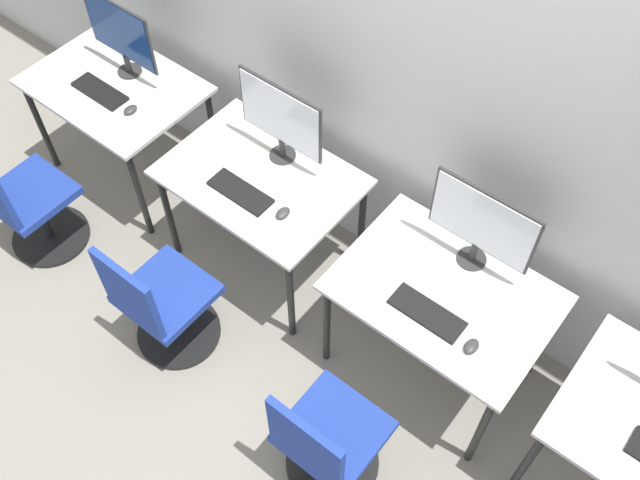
{
  "coord_description": "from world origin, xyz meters",
  "views": [
    {
      "loc": [
        1.26,
        -1.43,
        3.64
      ],
      "look_at": [
        0.0,
        0.15,
        0.9
      ],
      "focal_mm": 40.0,
      "sensor_mm": 36.0,
      "label": 1
    }
  ],
  "objects_px": {
    "keyboard_far_left": "(100,91)",
    "monitor_right": "(482,224)",
    "mouse_left": "(283,213)",
    "office_chair_right": "(326,445)",
    "keyboard_left": "(240,192)",
    "mouse_right": "(471,346)",
    "office_chair_far_left": "(26,206)",
    "monitor_far_left": "(120,34)",
    "keyboard_right": "(427,313)",
    "mouse_far_left": "(130,110)",
    "office_chair_left": "(162,307)",
    "monitor_left": "(281,118)"
  },
  "relations": [
    {
      "from": "monitor_left",
      "to": "keyboard_far_left",
      "type": "bearing_deg",
      "value": -166.28
    },
    {
      "from": "monitor_far_left",
      "to": "office_chair_right",
      "type": "distance_m",
      "value": 2.59
    },
    {
      "from": "monitor_left",
      "to": "monitor_right",
      "type": "relative_size",
      "value": 1.0
    },
    {
      "from": "mouse_left",
      "to": "keyboard_right",
      "type": "height_order",
      "value": "mouse_left"
    },
    {
      "from": "monitor_right",
      "to": "monitor_far_left",
      "type": "bearing_deg",
      "value": -177.63
    },
    {
      "from": "keyboard_right",
      "to": "mouse_right",
      "type": "bearing_deg",
      "value": -5.63
    },
    {
      "from": "office_chair_left",
      "to": "mouse_right",
      "type": "xyz_separation_m",
      "value": [
        1.48,
        0.6,
        0.4
      ]
    },
    {
      "from": "monitor_far_left",
      "to": "keyboard_right",
      "type": "xyz_separation_m",
      "value": [
        2.36,
        -0.3,
        -0.27
      ]
    },
    {
      "from": "mouse_right",
      "to": "monitor_left",
      "type": "bearing_deg",
      "value": 165.34
    },
    {
      "from": "keyboard_far_left",
      "to": "office_chair_far_left",
      "type": "distance_m",
      "value": 0.81
    },
    {
      "from": "mouse_far_left",
      "to": "office_chair_left",
      "type": "relative_size",
      "value": 0.1
    },
    {
      "from": "mouse_right",
      "to": "mouse_far_left",
      "type": "bearing_deg",
      "value": 177.81
    },
    {
      "from": "mouse_far_left",
      "to": "keyboard_left",
      "type": "height_order",
      "value": "mouse_far_left"
    },
    {
      "from": "monitor_left",
      "to": "mouse_left",
      "type": "xyz_separation_m",
      "value": [
        0.27,
        -0.32,
        -0.27
      ]
    },
    {
      "from": "monitor_far_left",
      "to": "keyboard_right",
      "type": "distance_m",
      "value": 2.4
    },
    {
      "from": "office_chair_far_left",
      "to": "office_chair_left",
      "type": "xyz_separation_m",
      "value": [
        1.13,
        0.02,
        0.0
      ]
    },
    {
      "from": "mouse_far_left",
      "to": "mouse_left",
      "type": "bearing_deg",
      "value": -1.62
    },
    {
      "from": "keyboard_far_left",
      "to": "mouse_far_left",
      "type": "relative_size",
      "value": 4.07
    },
    {
      "from": "mouse_far_left",
      "to": "monitor_far_left",
      "type": "bearing_deg",
      "value": 138.18
    },
    {
      "from": "monitor_right",
      "to": "office_chair_right",
      "type": "height_order",
      "value": "monitor_right"
    },
    {
      "from": "mouse_left",
      "to": "office_chair_right",
      "type": "relative_size",
      "value": 0.1
    },
    {
      "from": "monitor_left",
      "to": "mouse_left",
      "type": "height_order",
      "value": "monitor_left"
    },
    {
      "from": "office_chair_far_left",
      "to": "keyboard_far_left",
      "type": "bearing_deg",
      "value": 90.66
    },
    {
      "from": "monitor_far_left",
      "to": "office_chair_left",
      "type": "xyz_separation_m",
      "value": [
        1.14,
        -0.93,
        -0.67
      ]
    },
    {
      "from": "mouse_left",
      "to": "mouse_far_left",
      "type": "bearing_deg",
      "value": 178.38
    },
    {
      "from": "keyboard_far_left",
      "to": "office_chair_far_left",
      "type": "height_order",
      "value": "office_chair_far_left"
    },
    {
      "from": "office_chair_far_left",
      "to": "monitor_left",
      "type": "bearing_deg",
      "value": 40.24
    },
    {
      "from": "office_chair_left",
      "to": "mouse_right",
      "type": "relative_size",
      "value": 9.95
    },
    {
      "from": "keyboard_far_left",
      "to": "mouse_far_left",
      "type": "xyz_separation_m",
      "value": [
        0.26,
        0.0,
        0.01
      ]
    },
    {
      "from": "monitor_far_left",
      "to": "mouse_left",
      "type": "xyz_separation_m",
      "value": [
        1.45,
        -0.27,
        -0.27
      ]
    },
    {
      "from": "keyboard_left",
      "to": "office_chair_far_left",
      "type": "bearing_deg",
      "value": -151.16
    },
    {
      "from": "office_chair_far_left",
      "to": "office_chair_right",
      "type": "xyz_separation_m",
      "value": [
        2.29,
        -0.03,
        0.0
      ]
    },
    {
      "from": "mouse_left",
      "to": "keyboard_far_left",
      "type": "bearing_deg",
      "value": 178.79
    },
    {
      "from": "monitor_right",
      "to": "mouse_right",
      "type": "relative_size",
      "value": 5.99
    },
    {
      "from": "keyboard_far_left",
      "to": "monitor_left",
      "type": "height_order",
      "value": "monitor_left"
    },
    {
      "from": "office_chair_far_left",
      "to": "keyboard_right",
      "type": "distance_m",
      "value": 2.47
    },
    {
      "from": "keyboard_far_left",
      "to": "keyboard_right",
      "type": "bearing_deg",
      "value": -1.51
    },
    {
      "from": "mouse_left",
      "to": "monitor_right",
      "type": "xyz_separation_m",
      "value": [
        0.91,
        0.37,
        0.27
      ]
    },
    {
      "from": "keyboard_far_left",
      "to": "mouse_right",
      "type": "height_order",
      "value": "mouse_right"
    },
    {
      "from": "monitor_far_left",
      "to": "office_chair_far_left",
      "type": "height_order",
      "value": "monitor_far_left"
    },
    {
      "from": "office_chair_far_left",
      "to": "office_chair_right",
      "type": "height_order",
      "value": "same"
    },
    {
      "from": "office_chair_far_left",
      "to": "monitor_right",
      "type": "xyz_separation_m",
      "value": [
        2.36,
        1.04,
        0.67
      ]
    },
    {
      "from": "monitor_left",
      "to": "mouse_left",
      "type": "distance_m",
      "value": 0.5
    },
    {
      "from": "keyboard_left",
      "to": "office_chair_right",
      "type": "height_order",
      "value": "office_chair_right"
    },
    {
      "from": "monitor_right",
      "to": "keyboard_right",
      "type": "distance_m",
      "value": 0.48
    },
    {
      "from": "keyboard_far_left",
      "to": "mouse_left",
      "type": "bearing_deg",
      "value": -1.21
    },
    {
      "from": "keyboard_far_left",
      "to": "monitor_right",
      "type": "xyz_separation_m",
      "value": [
        2.36,
        0.34,
        0.27
      ]
    },
    {
      "from": "keyboard_far_left",
      "to": "monitor_right",
      "type": "bearing_deg",
      "value": 8.12
    },
    {
      "from": "monitor_far_left",
      "to": "keyboard_right",
      "type": "relative_size",
      "value": 1.47
    },
    {
      "from": "keyboard_far_left",
      "to": "monitor_left",
      "type": "distance_m",
      "value": 1.25
    }
  ]
}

